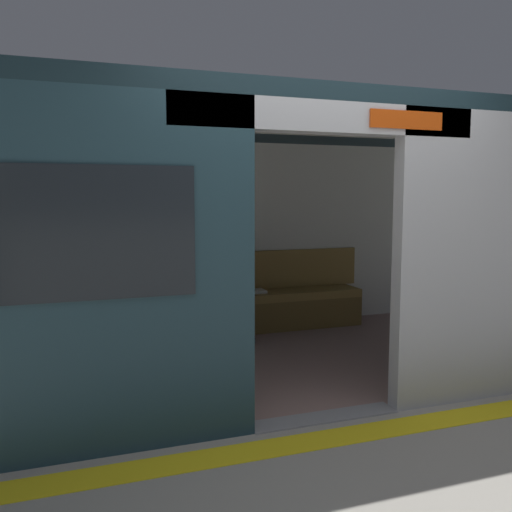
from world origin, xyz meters
name	(u,v)px	position (x,y,z in m)	size (l,w,h in m)	color
ground_plane	(324,418)	(0.00, 0.00, 0.00)	(60.00, 60.00, 0.00)	gray
platform_edge_strip	(345,436)	(0.00, 0.30, 0.00)	(8.00, 0.24, 0.01)	yellow
train_car	(251,197)	(0.08, -1.32, 1.52)	(6.40, 2.95, 2.25)	#ADAFB5
bench_seat	(225,304)	(0.00, -2.44, 0.33)	(3.27, 0.44, 0.43)	olive
person_seated	(224,276)	(0.02, -2.39, 0.66)	(0.55, 0.71, 1.16)	pink
handbag	(182,290)	(0.47, -2.47, 0.52)	(0.26, 0.15, 0.17)	black
book	(258,291)	(-0.42, -2.50, 0.45)	(0.15, 0.22, 0.03)	silver
grab_pole_door	(237,262)	(0.48, -0.47, 1.06)	(0.04, 0.04, 2.11)	silver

